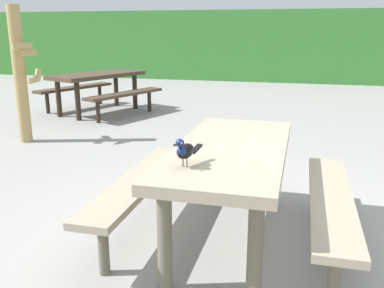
# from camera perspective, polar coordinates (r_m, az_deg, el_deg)

# --- Properties ---
(ground_plane) EXTENTS (60.00, 60.00, 0.00)m
(ground_plane) POSITION_cam_1_polar(r_m,az_deg,el_deg) (3.22, 9.07, -13.42)
(ground_plane) COLOR gray
(hedge_wall) EXTENTS (28.00, 1.58, 2.08)m
(hedge_wall) POSITION_cam_1_polar(r_m,az_deg,el_deg) (13.55, 14.02, 12.71)
(hedge_wall) COLOR #387A33
(hedge_wall) RESTS_ON ground
(picnic_table_foreground) EXTENTS (1.69, 1.80, 0.74)m
(picnic_table_foreground) POSITION_cam_1_polar(r_m,az_deg,el_deg) (3.04, 5.21, -3.57)
(picnic_table_foreground) COLOR gray
(picnic_table_foreground) RESTS_ON ground
(bird_grackle) EXTENTS (0.12, 0.28, 0.18)m
(bird_grackle) POSITION_cam_1_polar(r_m,az_deg,el_deg) (2.49, -1.00, -0.87)
(bird_grackle) COLOR black
(bird_grackle) RESTS_ON picnic_table_foreground
(picnic_table_mid_right) EXTENTS (2.20, 2.21, 0.74)m
(picnic_table_mid_right) POSITION_cam_1_polar(r_m,az_deg,el_deg) (8.18, -12.56, 8.01)
(picnic_table_mid_right) COLOR #473828
(picnic_table_mid_right) RESTS_ON ground
(stalk_post_left_side) EXTENTS (0.41, 0.53, 1.85)m
(stalk_post_left_side) POSITION_cam_1_polar(r_m,az_deg,el_deg) (6.26, -22.12, 8.60)
(stalk_post_left_side) COLOR tan
(stalk_post_left_side) RESTS_ON ground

